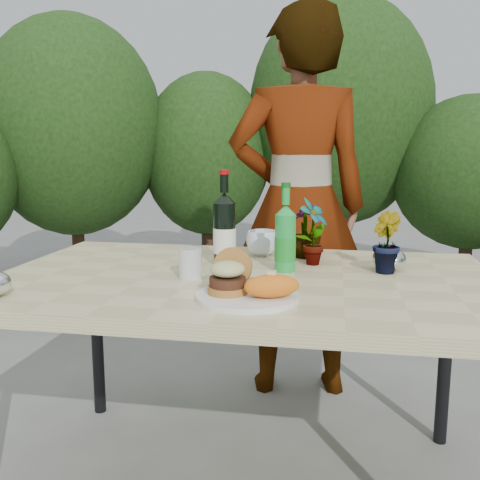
% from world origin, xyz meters
% --- Properties ---
extents(patio_table, '(1.60, 1.00, 0.75)m').
position_xyz_m(patio_table, '(0.00, 0.00, 0.69)').
color(patio_table, '#D1C18B').
rests_on(patio_table, ground).
extents(shrub_hedge, '(6.90, 5.11, 2.40)m').
position_xyz_m(shrub_hedge, '(0.15, 1.80, 1.18)').
color(shrub_hedge, '#382316').
rests_on(shrub_hedge, ground).
extents(dinner_plate, '(0.28, 0.28, 0.01)m').
position_xyz_m(dinner_plate, '(0.05, -0.27, 0.76)').
color(dinner_plate, white).
rests_on(dinner_plate, patio_table).
extents(burger_stack, '(0.11, 0.16, 0.11)m').
position_xyz_m(burger_stack, '(-0.00, -0.25, 0.81)').
color(burger_stack, '#B7722D').
rests_on(burger_stack, dinner_plate).
extents(sweet_potato, '(0.17, 0.12, 0.06)m').
position_xyz_m(sweet_potato, '(0.12, -0.29, 0.80)').
color(sweet_potato, orange).
rests_on(sweet_potato, dinner_plate).
extents(grilled_veg, '(0.08, 0.05, 0.03)m').
position_xyz_m(grilled_veg, '(0.07, -0.18, 0.78)').
color(grilled_veg, olive).
rests_on(grilled_veg, dinner_plate).
extents(wine_bottle, '(0.08, 0.08, 0.33)m').
position_xyz_m(wine_bottle, '(-0.09, 0.15, 0.87)').
color(wine_bottle, black).
rests_on(wine_bottle, patio_table).
extents(sparkling_water, '(0.07, 0.07, 0.29)m').
position_xyz_m(sparkling_water, '(0.12, 0.09, 0.86)').
color(sparkling_water, green).
rests_on(sparkling_water, patio_table).
extents(plastic_cup, '(0.07, 0.07, 0.09)m').
position_xyz_m(plastic_cup, '(-0.16, -0.06, 0.80)').
color(plastic_cup, silver).
rests_on(plastic_cup, patio_table).
extents(seedling_left, '(0.14, 0.15, 0.23)m').
position_xyz_m(seedling_left, '(0.21, 0.20, 0.87)').
color(seedling_left, '#205A1F').
rests_on(seedling_left, patio_table).
extents(seedling_mid, '(0.12, 0.13, 0.20)m').
position_xyz_m(seedling_mid, '(0.45, 0.13, 0.85)').
color(seedling_mid, '#24541C').
rests_on(seedling_mid, patio_table).
extents(seedling_right, '(0.16, 0.16, 0.20)m').
position_xyz_m(seedling_right, '(0.18, 0.33, 0.85)').
color(seedling_right, '#2C5E20').
rests_on(seedling_right, patio_table).
extents(blue_bowl, '(0.13, 0.13, 0.10)m').
position_xyz_m(blue_bowl, '(0.01, 0.33, 0.80)').
color(blue_bowl, white).
rests_on(blue_bowl, patio_table).
extents(foil_packet_right, '(0.14, 0.15, 0.08)m').
position_xyz_m(foil_packet_right, '(0.46, 0.16, 0.79)').
color(foil_packet_right, '#B9BBC0').
rests_on(foil_packet_right, patio_table).
extents(person, '(0.72, 0.54, 1.78)m').
position_xyz_m(person, '(0.12, 0.82, 0.89)').
color(person, '#905A48').
rests_on(person, ground).
extents(terracotta_pot, '(0.17, 0.17, 0.14)m').
position_xyz_m(terracotta_pot, '(-1.51, 1.72, 0.07)').
color(terracotta_pot, '#BE5E30').
rests_on(terracotta_pot, ground).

